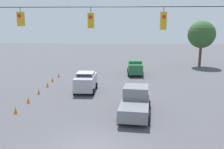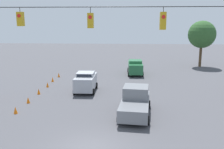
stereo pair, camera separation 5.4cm
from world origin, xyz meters
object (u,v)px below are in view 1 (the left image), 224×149
(traffic_cone_farthest, at_px, (59,75))
(tree_horizon_left, at_px, (202,35))
(traffic_cone_second, at_px, (28,100))
(sedan_green_oncoming_deep, at_px, (135,67))
(traffic_cone_third, at_px, (39,91))
(traffic_cone_fifth, at_px, (52,79))
(pickup_truck_grey_crossing_near, at_px, (135,102))
(traffic_cone_nearest, at_px, (16,110))
(sedan_silver_withflow_mid, at_px, (86,82))
(overhead_signal_span, at_px, (93,53))
(traffic_cone_fourth, at_px, (47,85))

(traffic_cone_farthest, relative_size, tree_horizon_left, 0.08)
(traffic_cone_second, bearing_deg, sedan_green_oncoming_deep, -126.83)
(traffic_cone_third, height_order, traffic_cone_fifth, same)
(pickup_truck_grey_crossing_near, relative_size, traffic_cone_fifth, 9.86)
(sedan_green_oncoming_deep, relative_size, traffic_cone_second, 8.04)
(traffic_cone_nearest, height_order, traffic_cone_fifth, same)
(traffic_cone_second, distance_m, traffic_cone_third, 2.79)
(sedan_silver_withflow_mid, distance_m, pickup_truck_grey_crossing_near, 7.92)
(traffic_cone_second, xyz_separation_m, tree_horizon_left, (-20.42, -19.84, 4.83))
(sedan_green_oncoming_deep, bearing_deg, traffic_cone_third, 46.31)
(overhead_signal_span, distance_m, sedan_green_oncoming_deep, 20.34)
(traffic_cone_nearest, height_order, traffic_cone_farthest, same)
(sedan_silver_withflow_mid, xyz_separation_m, sedan_green_oncoming_deep, (-5.36, -9.03, -0.03))
(overhead_signal_span, distance_m, traffic_cone_farthest, 19.20)
(sedan_silver_withflow_mid, bearing_deg, traffic_cone_fourth, -17.56)
(overhead_signal_span, xyz_separation_m, sedan_green_oncoming_deep, (-3.12, -19.64, -4.28))
(traffic_cone_second, height_order, traffic_cone_fourth, same)
(sedan_silver_withflow_mid, xyz_separation_m, traffic_cone_third, (4.52, 1.32, -0.77))
(sedan_silver_withflow_mid, xyz_separation_m, traffic_cone_second, (4.48, 4.11, -0.77))
(traffic_cone_fourth, height_order, traffic_cone_fifth, same)
(sedan_silver_withflow_mid, height_order, traffic_cone_fifth, sedan_silver_withflow_mid)
(traffic_cone_fifth, bearing_deg, tree_horizon_left, -150.38)
(traffic_cone_nearest, bearing_deg, pickup_truck_grey_crossing_near, -177.10)
(traffic_cone_third, bearing_deg, tree_horizon_left, -140.20)
(pickup_truck_grey_crossing_near, height_order, traffic_cone_second, pickup_truck_grey_crossing_near)
(tree_horizon_left, bearing_deg, traffic_cone_farthest, 23.94)
(traffic_cone_farthest, xyz_separation_m, tree_horizon_left, (-20.60, -9.15, 4.83))
(pickup_truck_grey_crossing_near, bearing_deg, sedan_silver_withflow_mid, -51.77)
(traffic_cone_fourth, distance_m, traffic_cone_fifth, 2.58)
(overhead_signal_span, height_order, traffic_cone_fourth, overhead_signal_span)
(pickup_truck_grey_crossing_near, relative_size, traffic_cone_third, 9.86)
(sedan_green_oncoming_deep, relative_size, traffic_cone_fourth, 8.04)
(overhead_signal_span, bearing_deg, traffic_cone_third, -53.97)
(traffic_cone_nearest, relative_size, traffic_cone_fourth, 1.00)
(overhead_signal_span, height_order, traffic_cone_third, overhead_signal_span)
(sedan_green_oncoming_deep, xyz_separation_m, traffic_cone_fifth, (10.06, 5.03, -0.74))
(traffic_cone_nearest, bearing_deg, traffic_cone_fourth, -89.69)
(traffic_cone_fifth, xyz_separation_m, traffic_cone_farthest, (-0.04, -2.59, 0.00))
(pickup_truck_grey_crossing_near, bearing_deg, traffic_cone_nearest, 2.90)
(pickup_truck_grey_crossing_near, xyz_separation_m, traffic_cone_second, (9.38, -2.11, -0.69))
(traffic_cone_third, height_order, traffic_cone_farthest, same)
(traffic_cone_farthest, bearing_deg, pickup_truck_grey_crossing_near, 126.76)
(tree_horizon_left, bearing_deg, traffic_cone_third, 39.80)
(traffic_cone_fourth, height_order, traffic_cone_farthest, same)
(traffic_cone_fifth, height_order, tree_horizon_left, tree_horizon_left)
(traffic_cone_third, bearing_deg, overhead_signal_span, 126.03)
(traffic_cone_second, height_order, traffic_cone_fifth, same)
(tree_horizon_left, bearing_deg, sedan_green_oncoming_deep, 32.37)
(sedan_green_oncoming_deep, bearing_deg, sedan_silver_withflow_mid, 59.31)
(traffic_cone_fourth, bearing_deg, sedan_green_oncoming_deep, -142.40)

